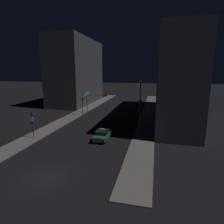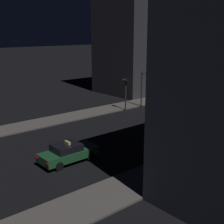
{
  "view_description": "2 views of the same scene",
  "coord_description": "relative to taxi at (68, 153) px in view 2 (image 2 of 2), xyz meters",
  "views": [
    {
      "loc": [
        9.4,
        -13.97,
        9.52
      ],
      "look_at": [
        2.32,
        16.5,
        2.85
      ],
      "focal_mm": 30.37,
      "sensor_mm": 36.0,
      "label": 1
    },
    {
      "loc": [
        20.7,
        -0.85,
        9.42
      ],
      "look_at": [
        0.78,
        16.3,
        2.58
      ],
      "focal_mm": 50.73,
      "sensor_mm": 36.0,
      "label": 2
    }
  ],
  "objects": [
    {
      "name": "street_lamp_near_block",
      "position": [
        4.92,
        3.25,
        4.14
      ],
      "size": [
        0.37,
        0.37,
        8.26
      ],
      "color": "#2D2D33",
      "rests_on": "sidewalk_right"
    },
    {
      "name": "traffic_light_overhead",
      "position": [
        -6.3,
        16.24,
        2.65
      ],
      "size": [
        5.03,
        0.42,
        4.55
      ],
      "color": "#2D2D33",
      "rests_on": "ground_plane"
    },
    {
      "name": "building_facade_left",
      "position": [
        -16.37,
        29.73,
        8.71
      ],
      "size": [
        9.26,
        23.28,
        18.89
      ],
      "color": "#333338",
      "rests_on": "ground_plane"
    },
    {
      "name": "taxi",
      "position": [
        0.0,
        0.0,
        0.0
      ],
      "size": [
        1.83,
        4.46,
        1.62
      ],
      "color": "#1E512D",
      "rests_on": "ground_plane"
    },
    {
      "name": "traffic_light_left_kerb",
      "position": [
        -8.39,
        13.55,
        2.1
      ],
      "size": [
        0.8,
        0.42,
        3.98
      ],
      "color": "#2D2D33",
      "rests_on": "ground_plane"
    },
    {
      "name": "sidewalk_left",
      "position": [
        -10.21,
        18.91,
        -0.67
      ],
      "size": [
        3.15,
        63.47,
        0.13
      ],
      "primitive_type": "cube",
      "color": "#5B5651",
      "rests_on": "ground_plane"
    }
  ]
}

